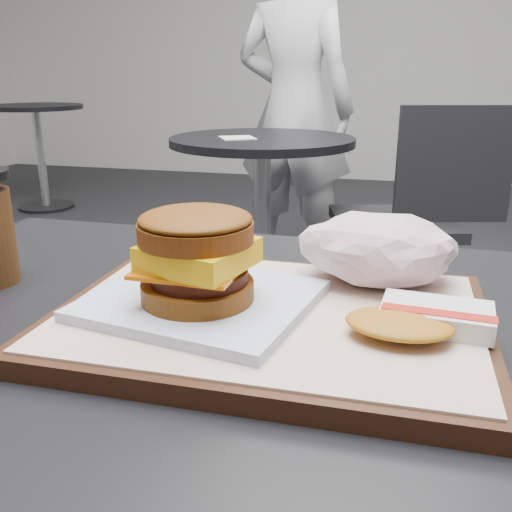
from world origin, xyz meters
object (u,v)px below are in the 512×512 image
object	(u,v)px
crumpled_wrapper	(377,248)
hash_brown	(420,319)
breakfast_sandwich	(198,267)
patron	(294,110)
neighbor_chair	(414,211)
neighbor_table	(262,189)
customer_table	(209,484)
serving_tray	(270,319)

from	to	relation	value
crumpled_wrapper	hash_brown	bearing A→B (deg)	-69.55
breakfast_sandwich	patron	world-z (taller)	patron
neighbor_chair	hash_brown	bearing A→B (deg)	-91.00
crumpled_wrapper	neighbor_chair	world-z (taller)	neighbor_chair
crumpled_wrapper	neighbor_table	size ratio (longest dim) A/B	0.21
customer_table	serving_tray	distance (m)	0.21
serving_tray	neighbor_table	world-z (taller)	serving_tray
customer_table	hash_brown	bearing A→B (deg)	-4.59
crumpled_wrapper	neighbor_chair	bearing A→B (deg)	87.35
crumpled_wrapper	patron	distance (m)	2.28
serving_tray	crumpled_wrapper	world-z (taller)	crumpled_wrapper
serving_tray	patron	distance (m)	2.36
customer_table	breakfast_sandwich	size ratio (longest dim) A/B	3.69
breakfast_sandwich	patron	xyz separation A→B (m)	(-0.36, 2.33, -0.02)
customer_table	hash_brown	xyz separation A→B (m)	(0.19, -0.02, 0.22)
customer_table	neighbor_chair	size ratio (longest dim) A/B	0.91
customer_table	breakfast_sandwich	distance (m)	0.25
breakfast_sandwich	patron	distance (m)	2.36
breakfast_sandwich	neighbor_table	bearing A→B (deg)	101.94
crumpled_wrapper	neighbor_table	xyz separation A→B (m)	(-0.50, 1.55, -0.27)
serving_tray	breakfast_sandwich	bearing A→B (deg)	-166.72
breakfast_sandwich	neighbor_table	xyz separation A→B (m)	(-0.35, 1.67, -0.28)
breakfast_sandwich	neighbor_chair	distance (m)	1.67
customer_table	neighbor_chair	xyz separation A→B (m)	(0.22, 1.61, -0.07)
hash_brown	neighbor_chair	size ratio (longest dim) A/B	0.14
customer_table	serving_tray	xyz separation A→B (m)	(0.06, -0.00, 0.20)
customer_table	serving_tray	bearing A→B (deg)	-1.06
serving_tray	neighbor_chair	world-z (taller)	neighbor_chair
neighbor_table	neighbor_chair	distance (m)	0.57
neighbor_chair	neighbor_table	bearing A→B (deg)	175.85
customer_table	crumpled_wrapper	size ratio (longest dim) A/B	5.20
breakfast_sandwich	crumpled_wrapper	size ratio (longest dim) A/B	1.41
neighbor_chair	patron	world-z (taller)	patron
crumpled_wrapper	neighbor_chair	xyz separation A→B (m)	(0.07, 1.51, -0.31)
serving_tray	patron	size ratio (longest dim) A/B	0.24
crumpled_wrapper	patron	world-z (taller)	patron
customer_table	crumpled_wrapper	distance (m)	0.30
breakfast_sandwich	crumpled_wrapper	bearing A→B (deg)	36.85
customer_table	breakfast_sandwich	xyz separation A→B (m)	(0.00, -0.02, 0.24)
serving_tray	hash_brown	distance (m)	0.13
breakfast_sandwich	customer_table	bearing A→B (deg)	98.38
serving_tray	hash_brown	world-z (taller)	hash_brown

